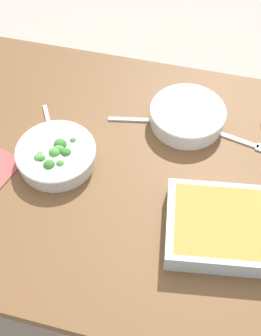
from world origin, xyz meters
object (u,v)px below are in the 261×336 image
(broccoli_bowl, at_px, (56,155))
(baking_dish, at_px, (229,227))
(stew_bowl, at_px, (187,115))
(spoon_by_broccoli, at_px, (51,132))
(fork_on_table, at_px, (246,143))
(spoon_by_stew, at_px, (146,120))

(broccoli_bowl, height_order, baking_dish, broccoli_bowl)
(stew_bowl, relative_size, broccoli_bowl, 1.01)
(broccoli_bowl, height_order, spoon_by_broccoli, broccoli_bowl)
(baking_dish, distance_m, spoon_by_broccoli, 0.57)
(stew_bowl, bearing_deg, baking_dish, -65.20)
(spoon_by_broccoli, bearing_deg, broccoli_bowl, -59.62)
(stew_bowl, relative_size, baking_dish, 0.67)
(broccoli_bowl, distance_m, spoon_by_broccoli, 0.11)
(fork_on_table, bearing_deg, stew_bowl, 167.81)
(spoon_by_stew, bearing_deg, baking_dish, -49.13)
(stew_bowl, relative_size, spoon_by_broccoli, 1.38)
(broccoli_bowl, relative_size, spoon_by_stew, 1.25)
(stew_bowl, relative_size, fork_on_table, 1.26)
(spoon_by_stew, distance_m, fork_on_table, 0.30)
(baking_dish, relative_size, spoon_by_broccoli, 2.06)
(stew_bowl, height_order, fork_on_table, stew_bowl)
(stew_bowl, distance_m, baking_dish, 0.37)
(baking_dish, height_order, spoon_by_stew, baking_dish)
(spoon_by_broccoli, bearing_deg, spoon_by_stew, 23.98)
(spoon_by_stew, height_order, spoon_by_broccoli, same)
(stew_bowl, xyz_separation_m, spoon_by_stew, (-0.12, -0.02, -0.03))
(stew_bowl, bearing_deg, spoon_by_broccoli, -159.86)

